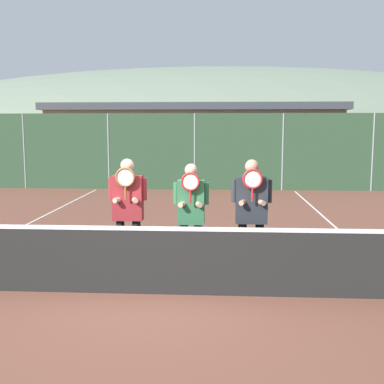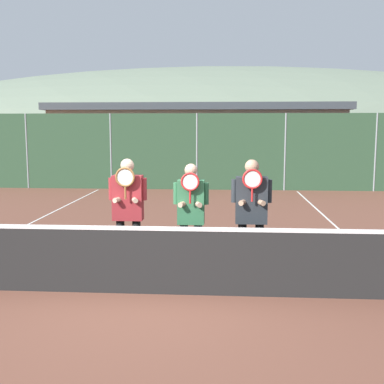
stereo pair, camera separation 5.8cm
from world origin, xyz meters
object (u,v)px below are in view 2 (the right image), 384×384
object	(u,v)px
player_center_left	(191,212)
car_center	(323,160)
player_leftmost	(128,207)
car_far_left	(89,159)
car_left_of_center	(205,159)
player_center_right	(251,210)

from	to	relation	value
player_center_left	car_center	world-z (taller)	car_center
car_center	player_leftmost	bearing A→B (deg)	-112.53
player_center_left	car_center	size ratio (longest dim) A/B	0.41
player_leftmost	car_center	bearing A→B (deg)	67.47
car_far_left	car_left_of_center	size ratio (longest dim) A/B	1.00
player_leftmost	car_center	world-z (taller)	player_leftmost
player_center_left	car_far_left	size ratio (longest dim) A/B	0.41
car_far_left	car_left_of_center	xyz separation A→B (m)	(5.09, 0.23, 0.01)
car_far_left	car_center	xyz separation A→B (m)	(10.20, 0.46, -0.01)
car_far_left	player_center_right	bearing A→B (deg)	-64.79
car_left_of_center	player_center_left	bearing A→B (deg)	-88.51
player_center_right	car_far_left	size ratio (longest dim) A/B	0.43
player_leftmost	car_left_of_center	bearing A→B (deg)	87.34
player_center_left	player_center_right	size ratio (longest dim) A/B	0.96
car_left_of_center	car_far_left	bearing A→B (deg)	-177.37
player_center_left	car_left_of_center	bearing A→B (deg)	91.49
car_far_left	car_left_of_center	bearing A→B (deg)	2.63
player_leftmost	player_center_right	distance (m)	1.91
player_center_right	car_far_left	xyz separation A→B (m)	(-6.36, 13.51, -0.18)
player_center_left	car_far_left	xyz separation A→B (m)	(-5.45, 13.45, -0.11)
player_leftmost	car_far_left	xyz separation A→B (m)	(-4.46, 13.37, -0.17)
car_center	car_far_left	bearing A→B (deg)	-177.44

